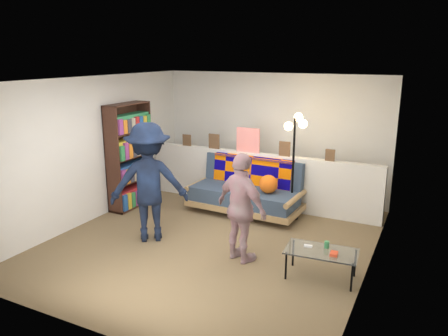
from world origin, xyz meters
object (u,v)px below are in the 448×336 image
at_px(person_left, 149,182).
at_px(coffee_table, 322,252).
at_px(bookshelf, 130,159).
at_px(futon_sofa, 247,191).
at_px(floor_lamp, 295,145).
at_px(person_right, 242,208).

bearing_deg(person_left, coffee_table, 144.09).
height_order(bookshelf, coffee_table, bookshelf).
bearing_deg(bookshelf, coffee_table, -16.03).
bearing_deg(coffee_table, bookshelf, 163.97).
distance_m(futon_sofa, floor_lamp, 1.20).
height_order(futon_sofa, bookshelf, bookshelf).
bearing_deg(person_right, futon_sofa, -45.40).
relative_size(person_left, person_right, 1.19).
distance_m(futon_sofa, person_right, 1.92).
height_order(coffee_table, person_left, person_left).
height_order(futon_sofa, person_left, person_left).
relative_size(bookshelf, floor_lamp, 1.05).
distance_m(coffee_table, person_left, 2.69).
bearing_deg(coffee_table, futon_sofa, 135.43).
bearing_deg(futon_sofa, person_right, -68.81).
xyz_separation_m(coffee_table, person_right, (-1.10, -0.00, 0.41)).
relative_size(futon_sofa, person_left, 1.12).
xyz_separation_m(bookshelf, person_left, (1.20, -1.06, 0.01)).
distance_m(futon_sofa, coffee_table, 2.51).
height_order(futon_sofa, coffee_table, futon_sofa).
bearing_deg(floor_lamp, person_right, -93.99).
bearing_deg(person_left, bookshelf, -76.61).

